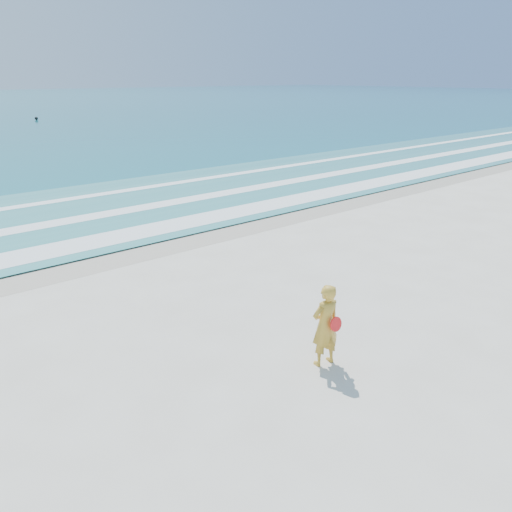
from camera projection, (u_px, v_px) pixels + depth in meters
ground at (395, 365)px, 9.09m from camera, size 400.00×400.00×0.00m
wet_sand at (153, 244)px, 15.59m from camera, size 400.00×2.40×0.00m
shallow at (89, 211)px, 19.18m from camera, size 400.00×10.00×0.01m
foam_near at (134, 233)px, 16.51m from camera, size 400.00×1.40×0.01m
foam_mid at (98, 215)px, 18.60m from camera, size 400.00×0.90×0.01m
foam_far at (66, 200)px, 20.98m from camera, size 400.00×0.60×0.01m
buoy at (36, 118)px, 58.33m from camera, size 0.37×0.37×0.37m
woman at (325, 325)px, 8.89m from camera, size 0.62×0.45×1.56m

